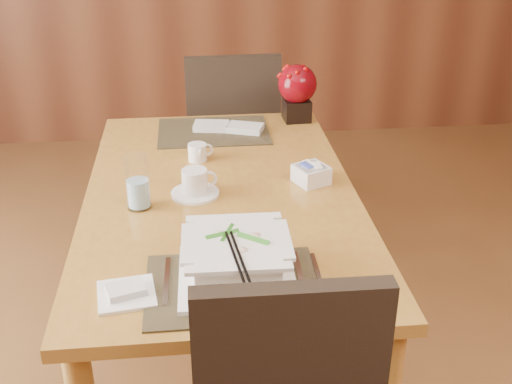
{
  "coord_description": "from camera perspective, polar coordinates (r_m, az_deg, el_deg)",
  "views": [
    {
      "loc": [
        -0.09,
        -1.32,
        1.72
      ],
      "look_at": [
        0.09,
        0.35,
        0.87
      ],
      "focal_mm": 45.0,
      "sensor_mm": 36.0,
      "label": 1
    }
  ],
  "objects": [
    {
      "name": "creamer_jug",
      "position": [
        2.38,
        -5.24,
        3.54
      ],
      "size": [
        0.11,
        0.11,
        0.06
      ],
      "primitive_type": null,
      "rotation": [
        0.0,
        0.0,
        0.32
      ],
      "color": "white",
      "rests_on": "dining_table"
    },
    {
      "name": "coffee_cup",
      "position": [
        2.12,
        -5.46,
        0.69
      ],
      "size": [
        0.16,
        0.16,
        0.09
      ],
      "rotation": [
        0.0,
        0.0,
        0.12
      ],
      "color": "white",
      "rests_on": "dining_table"
    },
    {
      "name": "placemat_near",
      "position": [
        1.67,
        -2.04,
        -8.35
      ],
      "size": [
        0.45,
        0.33,
        0.01
      ],
      "primitive_type": "cube",
      "color": "black",
      "rests_on": "dining_table"
    },
    {
      "name": "bread_plate",
      "position": [
        1.67,
        -11.44,
        -8.9
      ],
      "size": [
        0.16,
        0.16,
        0.01
      ],
      "primitive_type": "cube",
      "rotation": [
        0.0,
        0.0,
        0.14
      ],
      "color": "white",
      "rests_on": "dining_table"
    },
    {
      "name": "napkins_far",
      "position": [
        2.65,
        -2.28,
        5.78
      ],
      "size": [
        0.3,
        0.17,
        0.03
      ],
      "primitive_type": null,
      "rotation": [
        0.0,
        0.0,
        -0.27
      ],
      "color": "silver",
      "rests_on": "dining_table"
    },
    {
      "name": "placemat_far",
      "position": [
        2.65,
        -3.8,
        5.4
      ],
      "size": [
        0.45,
        0.33,
        0.01
      ],
      "primitive_type": "cube",
      "color": "black",
      "rests_on": "dining_table"
    },
    {
      "name": "soup_setting",
      "position": [
        1.67,
        -1.74,
        -6.09
      ],
      "size": [
        0.31,
        0.31,
        0.12
      ],
      "rotation": [
        0.0,
        0.0,
        -0.02
      ],
      "color": "white",
      "rests_on": "dining_table"
    },
    {
      "name": "water_glass",
      "position": [
        2.04,
        -10.49,
        0.87
      ],
      "size": [
        0.09,
        0.09,
        0.18
      ],
      "primitive_type": "cylinder",
      "rotation": [
        0.0,
        0.0,
        -0.24
      ],
      "color": "white",
      "rests_on": "dining_table"
    },
    {
      "name": "berry_decor",
      "position": [
        2.74,
        3.69,
        9.11
      ],
      "size": [
        0.16,
        0.16,
        0.24
      ],
      "rotation": [
        0.0,
        0.0,
        0.06
      ],
      "color": "black",
      "rests_on": "dining_table"
    },
    {
      "name": "dining_table",
      "position": [
        2.19,
        -3.06,
        -2.25
      ],
      "size": [
        0.9,
        1.5,
        0.75
      ],
      "color": "#AC792F",
      "rests_on": "ground"
    },
    {
      "name": "far_chair",
      "position": [
        3.15,
        -2.17,
        5.03
      ],
      "size": [
        0.46,
        0.47,
        0.97
      ],
      "rotation": [
        0.0,
        0.0,
        3.17
      ],
      "color": "black",
      "rests_on": "ground"
    },
    {
      "name": "sugar_caddy",
      "position": [
        2.2,
        4.93,
        1.57
      ],
      "size": [
        0.14,
        0.14,
        0.06
      ],
      "primitive_type": "cube",
      "rotation": [
        0.0,
        0.0,
        0.43
      ],
      "color": "white",
      "rests_on": "dining_table"
    }
  ]
}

